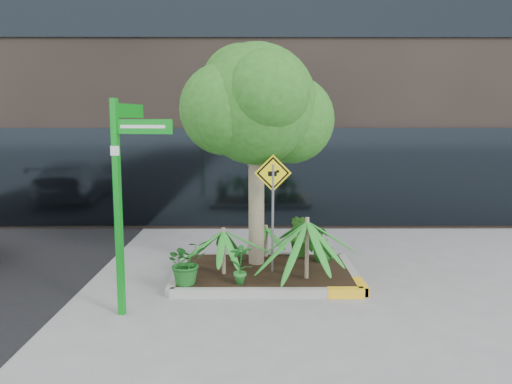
{
  "coord_description": "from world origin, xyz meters",
  "views": [
    {
      "loc": [
        -0.01,
        -8.68,
        2.89
      ],
      "look_at": [
        0.02,
        0.2,
        1.61
      ],
      "focal_mm": 35.0,
      "sensor_mm": 36.0,
      "label": 1
    }
  ],
  "objects": [
    {
      "name": "cattle_sign",
      "position": [
        0.32,
        0.12,
        1.6
      ],
      "size": [
        0.66,
        0.13,
        2.15
      ],
      "rotation": [
        0.0,
        0.0,
        0.07
      ],
      "color": "slate",
      "rests_on": "ground"
    },
    {
      "name": "street_sign_post",
      "position": [
        -1.92,
        -1.45,
        1.98
      ],
      "size": [
        0.93,
        1.08,
        3.2
      ],
      "rotation": [
        0.0,
        0.0,
        -0.24
      ],
      "color": "#0D8F1C",
      "rests_on": "ground"
    },
    {
      "name": "palm_front",
      "position": [
        0.91,
        -0.24,
        1.16
      ],
      "size": [
        1.22,
        1.22,
        1.36
      ],
      "color": "tan",
      "rests_on": "ground"
    },
    {
      "name": "ground",
      "position": [
        0.0,
        0.0,
        0.0
      ],
      "size": [
        80.0,
        80.0,
        0.0
      ],
      "primitive_type": "plane",
      "color": "gray",
      "rests_on": "ground"
    },
    {
      "name": "shrub_c",
      "position": [
        -0.24,
        -0.55,
        0.51
      ],
      "size": [
        0.45,
        0.45,
        0.72
      ],
      "primitive_type": "imported",
      "rotation": [
        0.0,
        0.0,
        3.37
      ],
      "color": "#247529",
      "rests_on": "planter"
    },
    {
      "name": "palm_back",
      "position": [
        0.23,
        1.2,
        0.75
      ],
      "size": [
        0.73,
        0.73,
        0.81
      ],
      "color": "tan",
      "rests_on": "ground"
    },
    {
      "name": "planter",
      "position": [
        0.23,
        0.27,
        0.1
      ],
      "size": [
        3.35,
        2.36,
        0.15
      ],
      "color": "#9E9E99",
      "rests_on": "ground"
    },
    {
      "name": "palm_left",
      "position": [
        -0.56,
        0.02,
        0.94
      ],
      "size": [
        0.95,
        0.95,
        1.06
      ],
      "color": "tan",
      "rests_on": "ground"
    },
    {
      "name": "shrub_d",
      "position": [
        0.93,
        1.15,
        0.58
      ],
      "size": [
        0.66,
        0.66,
        0.86
      ],
      "primitive_type": "imported",
      "rotation": [
        0.0,
        0.0,
        5.34
      ],
      "color": "#2B641D",
      "rests_on": "planter"
    },
    {
      "name": "shrub_b",
      "position": [
        1.33,
        0.8,
        0.5
      ],
      "size": [
        0.55,
        0.55,
        0.7
      ],
      "primitive_type": "imported",
      "rotation": [
        0.0,
        0.0,
        2.24
      ],
      "color": "#20661E",
      "rests_on": "planter"
    },
    {
      "name": "tree",
      "position": [
        0.03,
        0.73,
        3.19
      ],
      "size": [
        2.91,
        2.58,
        4.36
      ],
      "color": "tan",
      "rests_on": "ground"
    },
    {
      "name": "shrub_a",
      "position": [
        -1.15,
        -0.55,
        0.53
      ],
      "size": [
        0.96,
        0.96,
        0.76
      ],
      "primitive_type": "imported",
      "rotation": [
        0.0,
        0.0,
        0.59
      ],
      "color": "#19581D",
      "rests_on": "planter"
    }
  ]
}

